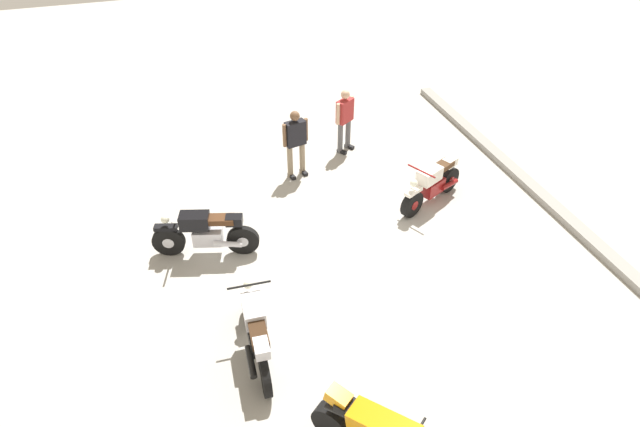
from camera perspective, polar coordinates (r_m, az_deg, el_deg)
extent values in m
plane|color=#ADAAA3|center=(10.36, 5.46, -6.47)|extent=(40.00, 40.00, 0.00)
cube|color=gray|center=(12.52, 25.38, -1.19)|extent=(14.00, 0.30, 0.15)
cylinder|color=black|center=(9.39, -7.39, -9.73)|extent=(0.65, 0.15, 0.64)
cylinder|color=black|center=(8.46, -5.82, -16.76)|extent=(0.65, 0.15, 0.64)
cylinder|color=black|center=(9.39, -7.39, -9.73)|extent=(0.23, 0.15, 0.22)
cylinder|color=black|center=(8.46, -5.82, -16.76)|extent=(0.23, 0.15, 0.22)
cube|color=black|center=(8.80, -6.65, -12.90)|extent=(0.57, 0.31, 0.32)
cube|color=silver|center=(8.63, -7.06, -10.20)|extent=(0.58, 0.35, 0.30)
cube|color=silver|center=(9.14, -7.56, -8.24)|extent=(0.45, 0.18, 0.08)
cube|color=#382314|center=(8.32, -6.57, -12.34)|extent=(0.61, 0.29, 0.12)
cube|color=silver|center=(8.14, -6.20, -14.00)|extent=(0.33, 0.24, 0.18)
cylinder|color=black|center=(8.58, -7.33, -15.31)|extent=(0.56, 0.14, 0.16)
cylinder|color=black|center=(8.68, -7.53, -7.52)|extent=(0.07, 0.70, 0.04)
sphere|color=silver|center=(8.98, -7.64, -7.46)|extent=(0.16, 0.16, 0.16)
cylinder|color=black|center=(11.71, 9.70, 1.00)|extent=(0.41, 0.61, 0.60)
cylinder|color=black|center=(12.66, 13.45, 3.53)|extent=(0.41, 0.61, 0.60)
cylinder|color=maroon|center=(11.71, 9.70, 1.00)|extent=(0.26, 0.27, 0.21)
cylinder|color=maroon|center=(12.66, 13.45, 3.53)|extent=(0.26, 0.27, 0.21)
cube|color=maroon|center=(12.16, 11.84, 2.80)|extent=(0.50, 0.63, 0.32)
cube|color=white|center=(11.80, 11.52, 4.01)|extent=(0.54, 0.64, 0.30)
cube|color=white|center=(11.52, 9.87, 2.32)|extent=(0.34, 0.46, 0.08)
cube|color=#4C331E|center=(12.11, 12.79, 4.89)|extent=(0.50, 0.65, 0.12)
cube|color=white|center=(12.34, 13.58, 5.32)|extent=(0.34, 0.38, 0.18)
cylinder|color=maroon|center=(12.40, 13.53, 3.00)|extent=(0.35, 0.55, 0.16)
cylinder|color=maroon|center=(11.43, 10.69, 4.43)|extent=(0.64, 0.35, 0.04)
sphere|color=silver|center=(11.38, 9.91, 3.18)|extent=(0.16, 0.16, 0.16)
cylinder|color=black|center=(8.04, 1.37, -21.16)|extent=(0.61, 0.55, 0.60)
cylinder|color=black|center=(8.04, 1.37, -21.16)|extent=(0.28, 0.27, 0.21)
cube|color=black|center=(7.46, 4.02, -20.23)|extent=(0.63, 0.58, 0.12)
cube|color=orange|center=(7.47, 1.96, -18.84)|extent=(0.41, 0.39, 0.23)
cylinder|color=black|center=(7.57, 1.92, -20.19)|extent=(0.37, 0.32, 0.17)
cylinder|color=black|center=(7.64, 2.61, -19.34)|extent=(0.37, 0.32, 0.17)
cylinder|color=black|center=(10.95, -15.72, -2.86)|extent=(0.29, 0.65, 0.64)
cylinder|color=black|center=(10.68, -8.16, -2.80)|extent=(0.29, 0.65, 0.64)
cylinder|color=silver|center=(10.95, -15.72, -2.86)|extent=(0.20, 0.25, 0.22)
cylinder|color=silver|center=(10.68, -8.16, -2.80)|extent=(0.20, 0.25, 0.22)
cube|color=silver|center=(10.72, -11.79, -2.42)|extent=(0.42, 0.62, 0.32)
cube|color=black|center=(10.52, -13.13, -0.76)|extent=(0.46, 0.63, 0.30)
cube|color=black|center=(10.74, -16.02, -1.43)|extent=(0.28, 0.47, 0.08)
cube|color=#4C2D19|center=(10.42, -10.72, -0.64)|extent=(0.42, 0.65, 0.12)
cube|color=black|center=(10.39, -9.08, -0.70)|extent=(0.30, 0.37, 0.18)
cylinder|color=silver|center=(10.56, -9.74, -3.20)|extent=(0.26, 0.57, 0.16)
cylinder|color=silver|center=(10.44, -15.09, 0.29)|extent=(0.68, 0.23, 0.04)
sphere|color=silver|center=(10.61, -16.07, -0.59)|extent=(0.16, 0.16, 0.16)
cylinder|color=gray|center=(12.76, -3.19, 5.51)|extent=(0.16, 0.16, 0.83)
cube|color=black|center=(12.92, -3.01, 3.97)|extent=(0.28, 0.16, 0.08)
cylinder|color=gray|center=(12.89, -1.89, 5.91)|extent=(0.16, 0.16, 0.83)
cube|color=black|center=(13.05, -1.73, 4.38)|extent=(0.28, 0.16, 0.08)
cube|color=black|center=(12.46, -2.62, 8.48)|extent=(0.32, 0.51, 0.59)
cylinder|color=brown|center=(12.35, -3.78, 8.23)|extent=(0.11, 0.11, 0.55)
cylinder|color=brown|center=(12.57, -1.50, 8.87)|extent=(0.11, 0.11, 0.55)
sphere|color=brown|center=(12.26, -2.68, 10.27)|extent=(0.23, 0.23, 0.23)
cylinder|color=#59595B|center=(13.72, 2.16, 7.98)|extent=(0.18, 0.18, 0.82)
cube|color=black|center=(13.88, 2.32, 6.58)|extent=(0.27, 0.23, 0.08)
cylinder|color=#59595B|center=(13.95, 2.98, 8.48)|extent=(0.18, 0.18, 0.82)
cube|color=black|center=(14.10, 3.13, 7.09)|extent=(0.27, 0.23, 0.08)
cube|color=#B23333|center=(13.51, 2.65, 10.81)|extent=(0.44, 0.50, 0.58)
cylinder|color=#D8AD8C|center=(13.30, 1.93, 10.47)|extent=(0.12, 0.12, 0.54)
cylinder|color=#D8AD8C|center=(13.70, 3.36, 11.27)|extent=(0.12, 0.12, 0.54)
sphere|color=#D8AD8C|center=(13.32, 2.71, 12.47)|extent=(0.22, 0.22, 0.22)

